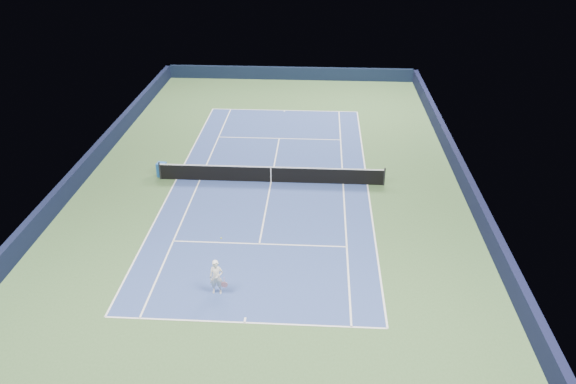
{
  "coord_description": "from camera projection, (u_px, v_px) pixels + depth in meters",
  "views": [
    {
      "loc": [
        2.67,
        -28.41,
        14.7
      ],
      "look_at": [
        1.15,
        -3.0,
        1.0
      ],
      "focal_mm": 35.0,
      "sensor_mm": 36.0,
      "label": 1
    }
  ],
  "objects": [
    {
      "name": "center_mark_near",
      "position": [
        245.0,
        320.0,
        21.76
      ],
      "size": [
        0.08,
        0.3,
        0.0
      ],
      "primitive_type": "cube",
      "color": "white",
      "rests_on": "ground"
    },
    {
      "name": "sideline_doubles_left",
      "position": [
        176.0,
        179.0,
        32.36
      ],
      "size": [
        0.08,
        23.77,
        0.0
      ],
      "primitive_type": "cube",
      "color": "white",
      "rests_on": "ground"
    },
    {
      "name": "wall_far",
      "position": [
        290.0,
        73.0,
        49.24
      ],
      "size": [
        22.0,
        0.35,
        1.1
      ],
      "primitive_type": "cube",
      "color": "black",
      "rests_on": "ground"
    },
    {
      "name": "service_line_near",
      "position": [
        259.0,
        244.0,
        26.44
      ],
      "size": [
        8.23,
        0.08,
        0.0
      ],
      "primitive_type": "cube",
      "color": "white",
      "rests_on": "ground"
    },
    {
      "name": "court_surface",
      "position": [
        271.0,
        182.0,
        32.07
      ],
      "size": [
        10.97,
        23.77,
        0.01
      ],
      "primitive_type": "cube",
      "color": "navy",
      "rests_on": "ground"
    },
    {
      "name": "sideline_doubles_right",
      "position": [
        367.0,
        185.0,
        31.78
      ],
      "size": [
        0.08,
        23.77,
        0.0
      ],
      "primitive_type": "cube",
      "color": "white",
      "rests_on": "ground"
    },
    {
      "name": "tennis_player",
      "position": [
        217.0,
        277.0,
        22.88
      ],
      "size": [
        0.75,
        1.23,
        2.07
      ],
      "color": "white",
      "rests_on": "ground"
    },
    {
      "name": "sideline_singles_right",
      "position": [
        343.0,
        184.0,
        31.85
      ],
      "size": [
        0.08,
        23.77,
        0.0
      ],
      "primitive_type": "cube",
      "color": "white",
      "rests_on": "ground"
    },
    {
      "name": "center_service_line",
      "position": [
        271.0,
        182.0,
        32.07
      ],
      "size": [
        0.08,
        12.8,
        0.0
      ],
      "primitive_type": "cube",
      "color": "white",
      "rests_on": "ground"
    },
    {
      "name": "tennis_net",
      "position": [
        271.0,
        174.0,
        31.83
      ],
      "size": [
        12.9,
        0.1,
        1.07
      ],
      "color": "black",
      "rests_on": "ground"
    },
    {
      "name": "sideline_singles_left",
      "position": [
        200.0,
        180.0,
        32.29
      ],
      "size": [
        0.08,
        23.77,
        0.0
      ],
      "primitive_type": "cube",
      "color": "white",
      "rests_on": "ground"
    },
    {
      "name": "sponsor_cube",
      "position": [
        162.0,
        170.0,
        32.56
      ],
      "size": [
        0.59,
        0.53,
        0.83
      ],
      "color": "#1D59B0",
      "rests_on": "ground"
    },
    {
      "name": "wall_left",
      "position": [
        84.0,
        168.0,
        32.38
      ],
      "size": [
        0.35,
        40.0,
        1.1
      ],
      "primitive_type": "cube",
      "color": "black",
      "rests_on": "ground"
    },
    {
      "name": "service_line_far",
      "position": [
        279.0,
        138.0,
        37.7
      ],
      "size": [
        8.23,
        0.08,
        0.0
      ],
      "primitive_type": "cube",
      "color": "white",
      "rests_on": "ground"
    },
    {
      "name": "ground",
      "position": [
        271.0,
        182.0,
        32.07
      ],
      "size": [
        40.0,
        40.0,
        0.0
      ],
      "primitive_type": "plane",
      "color": "#395830",
      "rests_on": "ground"
    },
    {
      "name": "baseline_far",
      "position": [
        285.0,
        110.0,
        42.52
      ],
      "size": [
        10.97,
        0.08,
        0.0
      ],
      "primitive_type": "cube",
      "color": "white",
      "rests_on": "ground"
    },
    {
      "name": "center_mark_far",
      "position": [
        284.0,
        111.0,
        42.38
      ],
      "size": [
        0.08,
        0.3,
        0.0
      ],
      "primitive_type": "cube",
      "color": "white",
      "rests_on": "ground"
    },
    {
      "name": "wall_right",
      "position": [
        464.0,
        179.0,
        31.24
      ],
      "size": [
        0.35,
        40.0,
        1.1
      ],
      "primitive_type": "cube",
      "color": "black",
      "rests_on": "ground"
    },
    {
      "name": "baseline_near",
      "position": [
        244.0,
        323.0,
        21.62
      ],
      "size": [
        10.97,
        0.08,
        0.0
      ],
      "primitive_type": "cube",
      "color": "white",
      "rests_on": "ground"
    }
  ]
}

